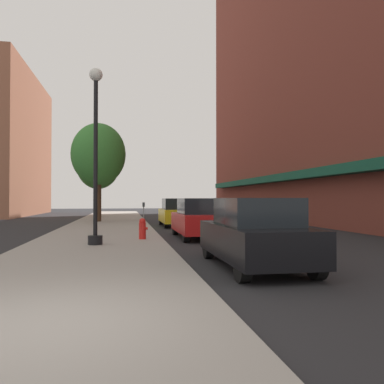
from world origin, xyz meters
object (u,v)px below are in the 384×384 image
fire_hydrant (142,228)px  car_red (199,219)px  tree_mid (98,155)px  car_black (255,234)px  lamppost (96,152)px  parking_meter_near (144,211)px  car_yellow (176,213)px  tree_near (98,165)px

fire_hydrant → car_red: (2.39, 1.19, 0.29)m
tree_mid → car_black: bearing=-75.3°
lamppost → parking_meter_near: lamppost is taller
car_yellow → car_black: bearing=-91.7°
lamppost → car_red: 5.42m
tree_near → lamppost: bearing=-86.5°
lamppost → car_yellow: lamppost is taller
car_red → fire_hydrant: bearing=-153.1°
car_yellow → car_red: bearing=-91.7°
car_black → car_red: 7.20m
tree_mid → car_red: tree_mid is taller
parking_meter_near → tree_mid: 6.15m
car_yellow → parking_meter_near: bearing=179.1°
car_black → car_red: size_ratio=1.00×
lamppost → tree_near: bearing=93.5°
parking_meter_near → car_yellow: size_ratio=0.30×
fire_hydrant → tree_near: tree_near is taller
tree_mid → car_yellow: bearing=-39.6°
car_red → lamppost: bearing=-145.4°
parking_meter_near → car_black: (1.95, -14.34, -0.14)m
lamppost → tree_mid: (-0.79, 13.87, 1.43)m
tree_near → car_yellow: (5.32, -11.67, -3.80)m
fire_hydrant → car_black: car_black is taller
parking_meter_near → tree_near: size_ratio=0.20×
fire_hydrant → car_yellow: size_ratio=0.18×
fire_hydrant → lamppost: bearing=-136.6°
lamppost → car_black: size_ratio=1.37×
tree_near → car_black: (5.32, -26.03, -3.80)m
tree_near → tree_mid: tree_near is taller
parking_meter_near → car_red: (1.95, -7.13, -0.14)m
fire_hydrant → parking_meter_near: parking_meter_near is taller
tree_mid → car_red: (4.80, -11.14, -3.83)m
tree_mid → tree_near: bearing=93.9°
lamppost → car_black: lamppost is taller
lamppost → tree_mid: size_ratio=0.89×
parking_meter_near → car_yellow: bearing=0.8°
lamppost → car_black: 6.47m
lamppost → tree_near: tree_near is taller
lamppost → parking_meter_near: size_ratio=4.50×
car_red → car_yellow: same height
lamppost → parking_meter_near: bearing=78.2°
car_yellow → fire_hydrant: bearing=-107.6°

